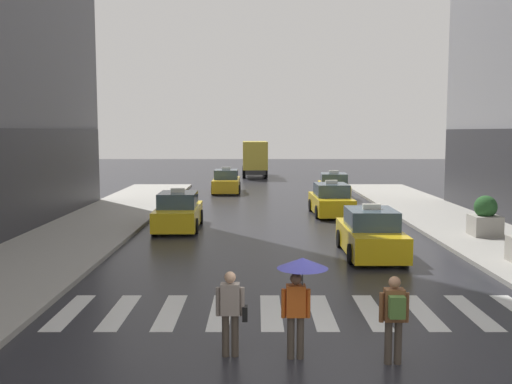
{
  "coord_description": "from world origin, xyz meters",
  "views": [
    {
      "loc": [
        -0.96,
        -10.49,
        4.28
      ],
      "look_at": [
        -0.9,
        8.0,
        2.35
      ],
      "focal_mm": 40.89,
      "sensor_mm": 36.0,
      "label": 1
    }
  ],
  "objects_px": {
    "pedestrian_with_backpack": "(392,313)",
    "planter_mid_block": "(483,217)",
    "taxi_lead": "(368,234)",
    "taxi_fifth": "(224,182)",
    "box_truck": "(253,157)",
    "taxi_fourth": "(332,187)",
    "taxi_second": "(176,212)",
    "taxi_third": "(329,201)",
    "pedestrian_with_umbrella": "(298,280)",
    "pedestrian_with_handbag": "(229,309)"
  },
  "relations": [
    {
      "from": "taxi_lead",
      "to": "taxi_fifth",
      "type": "bearing_deg",
      "value": 106.23
    },
    {
      "from": "taxi_second",
      "to": "box_truck",
      "type": "relative_size",
      "value": 0.6
    },
    {
      "from": "pedestrian_with_handbag",
      "to": "taxi_third",
      "type": "bearing_deg",
      "value": 77.13
    },
    {
      "from": "taxi_fifth",
      "to": "pedestrian_with_umbrella",
      "type": "distance_m",
      "value": 30.16
    },
    {
      "from": "taxi_fifth",
      "to": "pedestrian_with_backpack",
      "type": "bearing_deg",
      "value": -81.35
    },
    {
      "from": "taxi_second",
      "to": "box_truck",
      "type": "xyz_separation_m",
      "value": [
        3.29,
        29.18,
        1.13
      ]
    },
    {
      "from": "taxi_lead",
      "to": "taxi_fifth",
      "type": "relative_size",
      "value": 1.0
    },
    {
      "from": "taxi_third",
      "to": "pedestrian_with_backpack",
      "type": "bearing_deg",
      "value": -93.91
    },
    {
      "from": "taxi_fifth",
      "to": "box_truck",
      "type": "xyz_separation_m",
      "value": [
        1.95,
        13.96,
        1.13
      ]
    },
    {
      "from": "taxi_third",
      "to": "pedestrian_with_handbag",
      "type": "xyz_separation_m",
      "value": [
        -4.33,
        -18.94,
        0.21
      ]
    },
    {
      "from": "taxi_third",
      "to": "taxi_fourth",
      "type": "relative_size",
      "value": 0.99
    },
    {
      "from": "taxi_fourth",
      "to": "pedestrian_with_backpack",
      "type": "height_order",
      "value": "taxi_fourth"
    },
    {
      "from": "pedestrian_with_backpack",
      "to": "planter_mid_block",
      "type": "distance_m",
      "value": 14.18
    },
    {
      "from": "taxi_fifth",
      "to": "planter_mid_block",
      "type": "relative_size",
      "value": 2.84
    },
    {
      "from": "pedestrian_with_umbrella",
      "to": "pedestrian_with_backpack",
      "type": "height_order",
      "value": "pedestrian_with_umbrella"
    },
    {
      "from": "taxi_lead",
      "to": "taxi_fifth",
      "type": "distance_m",
      "value": 21.63
    },
    {
      "from": "taxi_lead",
      "to": "taxi_second",
      "type": "height_order",
      "value": "same"
    },
    {
      "from": "taxi_lead",
      "to": "taxi_fifth",
      "type": "height_order",
      "value": "same"
    },
    {
      "from": "taxi_second",
      "to": "taxi_third",
      "type": "bearing_deg",
      "value": 30.41
    },
    {
      "from": "taxi_third",
      "to": "pedestrian_with_umbrella",
      "type": "distance_m",
      "value": 19.31
    },
    {
      "from": "box_truck",
      "to": "taxi_fifth",
      "type": "bearing_deg",
      "value": -97.95
    },
    {
      "from": "taxi_fourth",
      "to": "taxi_second",
      "type": "bearing_deg",
      "value": -125.74
    },
    {
      "from": "taxi_lead",
      "to": "pedestrian_with_handbag",
      "type": "xyz_separation_m",
      "value": [
        -4.44,
        -9.13,
        0.21
      ]
    },
    {
      "from": "planter_mid_block",
      "to": "taxi_fifth",
      "type": "bearing_deg",
      "value": 122.27
    },
    {
      "from": "taxi_fourth",
      "to": "pedestrian_with_handbag",
      "type": "bearing_deg",
      "value": -101.67
    },
    {
      "from": "taxi_second",
      "to": "taxi_fourth",
      "type": "height_order",
      "value": "same"
    },
    {
      "from": "box_truck",
      "to": "pedestrian_with_handbag",
      "type": "relative_size",
      "value": 4.6
    },
    {
      "from": "taxi_third",
      "to": "pedestrian_with_backpack",
      "type": "xyz_separation_m",
      "value": [
        -1.32,
        -19.34,
        0.25
      ]
    },
    {
      "from": "taxi_lead",
      "to": "taxi_second",
      "type": "xyz_separation_m",
      "value": [
        -7.39,
        5.54,
        0.0
      ]
    },
    {
      "from": "taxi_lead",
      "to": "box_truck",
      "type": "bearing_deg",
      "value": 96.73
    },
    {
      "from": "taxi_fifth",
      "to": "planter_mid_block",
      "type": "xyz_separation_m",
      "value": [
        11.2,
        -17.74,
        0.15
      ]
    },
    {
      "from": "box_truck",
      "to": "pedestrian_with_umbrella",
      "type": "height_order",
      "value": "box_truck"
    },
    {
      "from": "taxi_third",
      "to": "taxi_fifth",
      "type": "bearing_deg",
      "value": 118.43
    },
    {
      "from": "taxi_fifth",
      "to": "pedestrian_with_umbrella",
      "type": "bearing_deg",
      "value": -84.47
    },
    {
      "from": "pedestrian_with_backpack",
      "to": "pedestrian_with_handbag",
      "type": "xyz_separation_m",
      "value": [
        -3.01,
        0.4,
        -0.04
      ]
    },
    {
      "from": "taxi_third",
      "to": "pedestrian_with_handbag",
      "type": "bearing_deg",
      "value": -102.87
    },
    {
      "from": "taxi_lead",
      "to": "taxi_fourth",
      "type": "distance_m",
      "value": 17.23
    },
    {
      "from": "taxi_fourth",
      "to": "taxi_fifth",
      "type": "height_order",
      "value": "same"
    },
    {
      "from": "taxi_second",
      "to": "taxi_fourth",
      "type": "distance_m",
      "value": 14.36
    },
    {
      "from": "taxi_second",
      "to": "planter_mid_block",
      "type": "height_order",
      "value": "taxi_second"
    },
    {
      "from": "pedestrian_with_backpack",
      "to": "planter_mid_block",
      "type": "bearing_deg",
      "value": 62.33
    },
    {
      "from": "taxi_fourth",
      "to": "taxi_fifth",
      "type": "distance_m",
      "value": 7.9
    },
    {
      "from": "pedestrian_with_umbrella",
      "to": "pedestrian_with_backpack",
      "type": "bearing_deg",
      "value": -9.69
    },
    {
      "from": "taxi_fifth",
      "to": "pedestrian_with_handbag",
      "type": "bearing_deg",
      "value": -86.93
    },
    {
      "from": "taxi_fifth",
      "to": "pedestrian_with_handbag",
      "type": "height_order",
      "value": "taxi_fifth"
    },
    {
      "from": "planter_mid_block",
      "to": "pedestrian_with_handbag",
      "type": "bearing_deg",
      "value": -128.28
    },
    {
      "from": "taxi_lead",
      "to": "taxi_second",
      "type": "bearing_deg",
      "value": 143.15
    },
    {
      "from": "taxi_lead",
      "to": "pedestrian_with_backpack",
      "type": "distance_m",
      "value": 9.64
    },
    {
      "from": "taxi_second",
      "to": "planter_mid_block",
      "type": "bearing_deg",
      "value": -11.32
    },
    {
      "from": "taxi_third",
      "to": "box_truck",
      "type": "relative_size",
      "value": 0.6
    }
  ]
}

